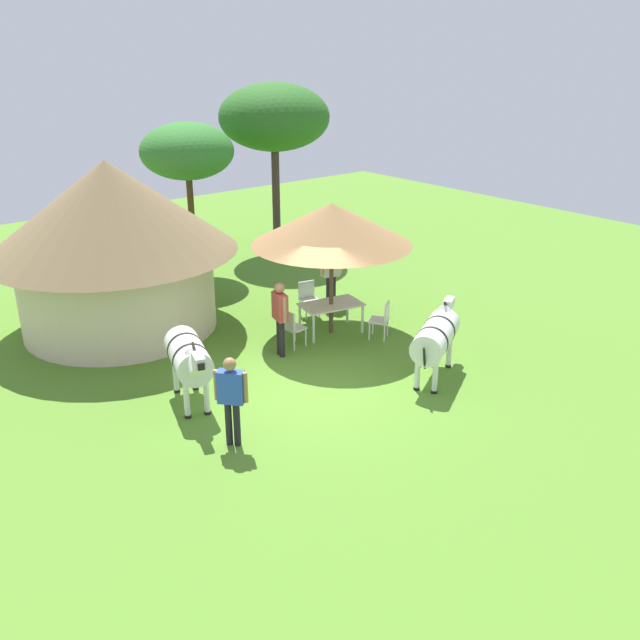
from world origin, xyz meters
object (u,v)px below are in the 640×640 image
at_px(patio_chair_near_hut, 383,318).
at_px(standing_watcher, 231,393).
at_px(patio_chair_west_end, 308,296).
at_px(thatched_hut, 113,237).
at_px(zebra_by_umbrella, 436,336).
at_px(shade_umbrella, 332,224).
at_px(patio_dining_table, 331,307).
at_px(acacia_tree_behind_hut, 187,152).
at_px(guest_beside_umbrella, 280,312).
at_px(guest_behind_table, 331,270).
at_px(zebra_nearest_camera, 189,357).
at_px(patio_chair_near_lawn, 292,326).
at_px(acacia_tree_left_background, 274,118).

relative_size(patio_chair_near_hut, standing_watcher, 0.54).
bearing_deg(patio_chair_near_hut, patio_chair_west_end, 66.83).
distance_m(thatched_hut, zebra_by_umbrella, 7.88).
height_order(shade_umbrella, zebra_by_umbrella, shade_umbrella).
distance_m(thatched_hut, shade_umbrella, 5.18).
relative_size(patio_dining_table, standing_watcher, 0.95).
xyz_separation_m(thatched_hut, patio_dining_table, (3.78, -3.51, -1.63)).
height_order(patio_chair_near_hut, acacia_tree_behind_hut, acacia_tree_behind_hut).
height_order(guest_beside_umbrella, guest_behind_table, guest_beside_umbrella).
height_order(guest_behind_table, zebra_nearest_camera, guest_behind_table).
bearing_deg(guest_beside_umbrella, patio_chair_near_hut, 86.56).
distance_m(shade_umbrella, patio_chair_near_hut, 2.51).
distance_m(patio_chair_near_hut, patio_chair_west_end, 2.32).
xyz_separation_m(patio_dining_table, zebra_nearest_camera, (-4.39, -1.02, 0.34)).
bearing_deg(patio_dining_table, acacia_tree_behind_hut, 92.05).
height_order(patio_chair_near_lawn, standing_watcher, standing_watcher).
xyz_separation_m(standing_watcher, zebra_by_umbrella, (4.68, -0.44, -0.06)).
relative_size(thatched_hut, patio_chair_near_hut, 6.50).
height_order(patio_dining_table, zebra_nearest_camera, zebra_nearest_camera).
distance_m(patio_chair_west_end, zebra_nearest_camera, 5.19).
xyz_separation_m(patio_chair_west_end, patio_chair_near_lawn, (-1.52, -1.32, 0.00)).
relative_size(shade_umbrella, standing_watcher, 2.24).
relative_size(guest_behind_table, zebra_by_umbrella, 0.79).
relative_size(patio_chair_west_end, zebra_by_umbrella, 0.42).
relative_size(standing_watcher, acacia_tree_left_background, 0.31).
relative_size(zebra_by_umbrella, acacia_tree_behind_hut, 0.48).
relative_size(shade_umbrella, patio_chair_near_lawn, 4.15).
relative_size(shade_umbrella, patio_chair_near_hut, 4.15).
bearing_deg(patio_chair_west_end, guest_beside_umbrella, 49.76).
relative_size(thatched_hut, standing_watcher, 3.51).
distance_m(thatched_hut, patio_chair_west_end, 4.97).
height_order(patio_dining_table, patio_chair_near_lawn, patio_chair_near_lawn).
bearing_deg(standing_watcher, patio_dining_table, 81.14).
height_order(zebra_by_umbrella, acacia_tree_left_background, acacia_tree_left_background).
height_order(patio_chair_near_lawn, guest_behind_table, guest_behind_table).
xyz_separation_m(patio_chair_near_hut, zebra_by_umbrella, (-0.58, -2.16, 0.42)).
relative_size(patio_chair_near_hut, zebra_by_umbrella, 0.42).
distance_m(patio_dining_table, patio_chair_near_hut, 1.27).
height_order(patio_chair_near_hut, zebra_by_umbrella, zebra_by_umbrella).
bearing_deg(patio_chair_near_lawn, patio_chair_near_hut, 60.11).
distance_m(patio_chair_near_hut, acacia_tree_behind_hut, 7.92).
distance_m(thatched_hut, patio_chair_near_hut, 6.63).
bearing_deg(patio_dining_table, patio_chair_west_end, 77.73).
bearing_deg(zebra_by_umbrella, patio_chair_near_hut, 136.68).
bearing_deg(standing_watcher, guest_beside_umbrella, 90.98).
bearing_deg(shade_umbrella, patio_chair_west_end, 77.73).
height_order(zebra_by_umbrella, acacia_tree_behind_hut, acacia_tree_behind_hut).
bearing_deg(zebra_nearest_camera, guest_behind_table, -138.89).
distance_m(patio_chair_west_end, zebra_by_umbrella, 4.45).
distance_m(guest_behind_table, standing_watcher, 7.07).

